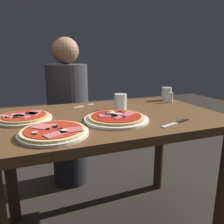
% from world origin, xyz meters
% --- Properties ---
extents(dining_table, '(1.19, 0.74, 0.74)m').
position_xyz_m(dining_table, '(0.00, 0.00, 0.61)').
color(dining_table, brown).
rests_on(dining_table, ground).
extents(pizza_foreground, '(0.32, 0.32, 0.05)m').
position_xyz_m(pizza_foreground, '(-0.00, -0.11, 0.75)').
color(pizza_foreground, white).
rests_on(pizza_foreground, dining_table).
extents(pizza_across_left, '(0.27, 0.27, 0.03)m').
position_xyz_m(pizza_across_left, '(-0.42, 0.06, 0.75)').
color(pizza_across_left, silver).
rests_on(pizza_across_left, dining_table).
extents(pizza_across_right, '(0.28, 0.28, 0.03)m').
position_xyz_m(pizza_across_right, '(-0.31, -0.21, 0.75)').
color(pizza_across_right, silver).
rests_on(pizza_across_right, dining_table).
extents(water_glass_near, '(0.07, 0.07, 0.09)m').
position_xyz_m(water_glass_near, '(0.11, 0.09, 0.78)').
color(water_glass_near, silver).
rests_on(water_glass_near, dining_table).
extents(water_glass_far, '(0.07, 0.07, 0.09)m').
position_xyz_m(water_glass_far, '(0.53, 0.25, 0.78)').
color(water_glass_far, silver).
rests_on(water_glass_far, dining_table).
extents(fork, '(0.15, 0.08, 0.00)m').
position_xyz_m(fork, '(-0.08, 0.25, 0.74)').
color(fork, silver).
rests_on(fork, dining_table).
extents(knife, '(0.19, 0.08, 0.01)m').
position_xyz_m(knife, '(0.25, -0.25, 0.74)').
color(knife, silver).
rests_on(knife, dining_table).
extents(salt_shaker, '(0.03, 0.03, 0.07)m').
position_xyz_m(salt_shaker, '(0.50, 0.16, 0.77)').
color(salt_shaker, white).
rests_on(salt_shaker, dining_table).
extents(diner_person, '(0.32, 0.32, 1.18)m').
position_xyz_m(diner_person, '(-0.10, 0.67, 0.56)').
color(diner_person, black).
rests_on(diner_person, ground).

